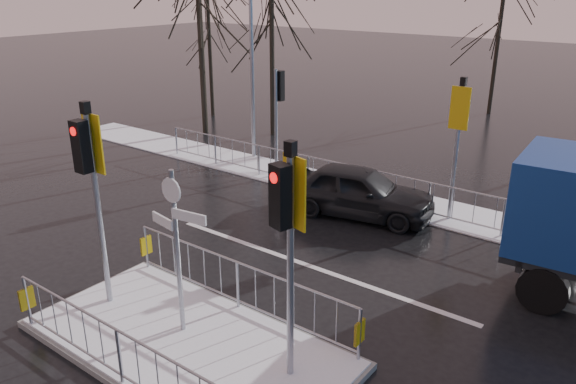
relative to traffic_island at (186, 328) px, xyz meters
The scene contains 10 objects.
ground 0.39m from the traffic_island, 42.90° to the right, with size 120.00×120.00×0.00m, color black.
snow_verge 8.60m from the traffic_island, 89.92° to the left, with size 30.00×2.00×0.04m, color white.
lane_markings 0.52m from the traffic_island, 88.07° to the right, with size 8.00×11.38×0.01m.
traffic_island is the anchor object (origin of this frame).
far_kerb_fixtures 8.11m from the traffic_island, 87.84° to the left, with size 18.00×0.65×3.83m.
car_far_lane 7.09m from the traffic_island, 95.19° to the left, with size 1.67×4.15×1.41m, color black.
tree_near_b 15.57m from the traffic_island, 122.60° to the left, with size 4.00×4.00×7.55m.
tree_near_c 18.84m from the traffic_island, 132.79° to the left, with size 3.50×3.50×6.61m.
tree_far_a 22.52m from the traffic_island, 95.17° to the left, with size 3.75×3.75×7.08m.
street_lamp_left 12.17m from the traffic_island, 124.07° to the left, with size 1.25×0.18×8.20m.
Camera 1 is at (6.49, -5.60, 6.13)m, focal length 35.00 mm.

